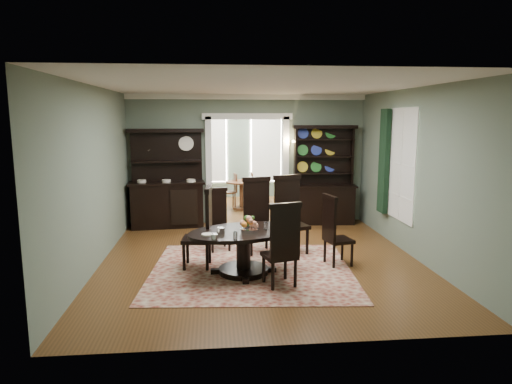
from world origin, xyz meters
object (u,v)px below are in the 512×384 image
Objects in this scene: sideboard at (167,193)px; dining_table at (243,244)px; parlor_table at (241,191)px; welsh_dresser at (324,188)px.

dining_table is at bearing -71.31° from sideboard.
dining_table is 2.55× the size of parlor_table.
welsh_dresser is at bearing -44.31° from parlor_table.
welsh_dresser is (2.13, 3.37, 0.34)m from dining_table.
welsh_dresser is at bearing 38.89° from dining_table.
dining_table is 0.92× the size of welsh_dresser.
dining_table is at bearing -117.76° from welsh_dresser.
parlor_table is at bearing 67.86° from dining_table.
sideboard is 2.56m from parlor_table.
sideboard is at bearing -135.14° from parlor_table.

